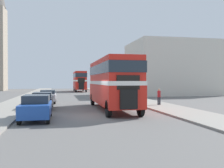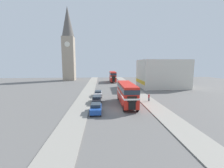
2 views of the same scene
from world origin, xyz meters
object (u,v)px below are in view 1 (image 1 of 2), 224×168
at_px(car_parked_far, 48,96).
at_px(bicycle_on_pavement, 130,95).
at_px(bus_distant, 80,80).
at_px(car_parked_mid, 42,100).
at_px(double_decker_bus, 112,80).
at_px(car_parked_near, 36,107).
at_px(pedestrian_walking, 159,96).

relative_size(car_parked_far, bicycle_on_pavement, 2.36).
xyz_separation_m(bus_distant, car_parked_mid, (-5.71, -33.82, -1.88)).
bearing_deg(bus_distant, double_decker_bus, -89.95).
relative_size(bus_distant, car_parked_near, 2.35).
distance_m(car_parked_near, pedestrian_walking, 12.49).
height_order(double_decker_bus, bus_distant, bus_distant).
relative_size(car_parked_far, pedestrian_walking, 2.71).
distance_m(bus_distant, car_parked_near, 40.33).
distance_m(double_decker_bus, pedestrian_walking, 5.59).
relative_size(car_parked_near, pedestrian_walking, 2.57).
xyz_separation_m(car_parked_near, car_parked_mid, (-0.05, 6.07, -0.04)).
distance_m(double_decker_bus, car_parked_far, 9.61).
height_order(double_decker_bus, car_parked_mid, double_decker_bus).
bearing_deg(car_parked_far, car_parked_mid, -91.52).
distance_m(double_decker_bus, bicycle_on_pavement, 12.49).
xyz_separation_m(bus_distant, car_parked_near, (-5.65, -39.89, -1.84)).
xyz_separation_m(bus_distant, pedestrian_walking, (5.03, -33.42, -1.64)).
xyz_separation_m(bus_distant, bicycle_on_pavement, (4.76, -24.02, -2.15)).
bearing_deg(car_parked_mid, double_decker_bus, -15.57).
bearing_deg(car_parked_far, pedestrian_walking, -28.02).
relative_size(car_parked_near, car_parked_mid, 0.90).
bearing_deg(pedestrian_walking, car_parked_mid, -177.90).
height_order(car_parked_far, pedestrian_walking, pedestrian_walking).
relative_size(bus_distant, bicycle_on_pavement, 5.26).
xyz_separation_m(double_decker_bus, car_parked_far, (-5.58, 7.62, -1.74)).
bearing_deg(car_parked_near, car_parked_mid, 90.51).
bearing_deg(bus_distant, bicycle_on_pavement, -78.80).
bearing_deg(bus_distant, car_parked_near, -98.07).
xyz_separation_m(car_parked_near, pedestrian_walking, (10.69, 6.47, 0.20)).
height_order(double_decker_bus, car_parked_near, double_decker_bus).
bearing_deg(car_parked_mid, car_parked_near, -89.49).
bearing_deg(double_decker_bus, car_parked_mid, 164.43).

